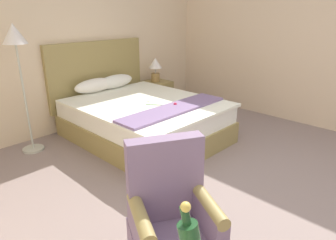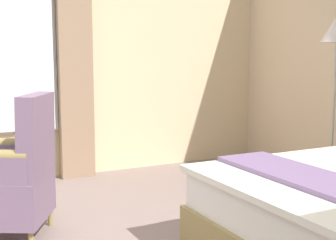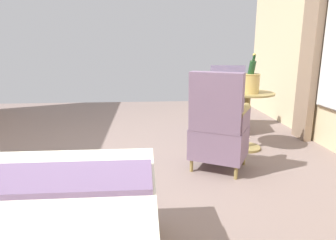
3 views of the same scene
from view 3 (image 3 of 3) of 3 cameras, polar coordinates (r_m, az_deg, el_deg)
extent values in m
plane|color=gray|center=(3.29, -11.12, -9.23)|extent=(8.06, 8.06, 0.00)
cube|color=#8F755E|center=(4.53, 25.71, 14.23)|extent=(0.10, 0.36, 2.82)
cylinder|color=olive|center=(3.99, 14.35, -5.04)|extent=(0.40, 0.40, 0.03)
cylinder|color=olive|center=(3.89, 14.64, -0.32)|extent=(0.07, 0.07, 0.71)
cylinder|color=olive|center=(3.82, 14.97, 4.97)|extent=(0.64, 0.64, 0.02)
cylinder|color=tan|center=(3.74, 15.64, 6.64)|extent=(0.18, 0.18, 0.23)
torus|color=tan|center=(3.73, 15.75, 8.36)|extent=(0.19, 0.19, 0.02)
cylinder|color=white|center=(3.73, 15.73, 8.05)|extent=(0.16, 0.16, 0.03)
cylinder|color=#1E4723|center=(3.74, 15.56, 8.85)|extent=(0.10, 0.13, 0.28)
cylinder|color=#193D1E|center=(3.70, 16.07, 11.31)|extent=(0.04, 0.05, 0.08)
sphere|color=gold|center=(3.70, 16.10, 11.84)|extent=(0.04, 0.04, 0.04)
cylinder|color=white|center=(3.94, 16.37, 5.32)|extent=(0.07, 0.07, 0.01)
cylinder|color=white|center=(3.94, 16.40, 5.82)|extent=(0.01, 0.01, 0.06)
cone|color=white|center=(3.93, 16.47, 6.81)|extent=(0.06, 0.06, 0.07)
cylinder|color=white|center=(3.89, 12.99, 5.43)|extent=(0.06, 0.06, 0.01)
cylinder|color=white|center=(3.89, 13.03, 6.03)|extent=(0.01, 0.01, 0.08)
cone|color=white|center=(3.88, 13.08, 7.10)|extent=(0.07, 0.07, 0.07)
cylinder|color=white|center=(3.99, 14.19, 5.59)|extent=(0.18, 0.18, 0.01)
sphere|color=maroon|center=(3.98, 14.19, 5.85)|extent=(0.02, 0.02, 0.02)
sphere|color=maroon|center=(4.01, 14.17, 5.90)|extent=(0.03, 0.03, 0.03)
sphere|color=maroon|center=(3.99, 14.67, 5.83)|extent=(0.02, 0.02, 0.02)
cylinder|color=olive|center=(3.43, 14.21, -7.21)|extent=(0.04, 0.04, 0.13)
cylinder|color=olive|center=(3.53, 6.77, -6.27)|extent=(0.04, 0.04, 0.13)
cylinder|color=olive|center=(3.06, 12.81, -9.78)|extent=(0.04, 0.04, 0.13)
cylinder|color=olive|center=(3.17, 4.50, -8.61)|extent=(0.04, 0.04, 0.13)
cube|color=slate|center=(3.21, 9.72, -4.15)|extent=(0.71, 0.69, 0.32)
cube|color=slate|center=(2.92, 9.10, 3.26)|extent=(0.52, 0.37, 0.59)
cube|color=slate|center=(3.12, 13.94, -0.02)|extent=(0.29, 0.44, 0.19)
cylinder|color=olive|center=(3.10, 14.04, 1.70)|extent=(0.29, 0.44, 0.09)
cube|color=slate|center=(3.22, 6.18, 0.75)|extent=(0.29, 0.44, 0.19)
cylinder|color=olive|center=(3.20, 6.23, 2.42)|extent=(0.29, 0.44, 0.09)
cylinder|color=olive|center=(4.48, 8.14, -1.98)|extent=(0.04, 0.04, 0.13)
cylinder|color=olive|center=(4.52, 14.21, -2.15)|extent=(0.04, 0.04, 0.13)
cylinder|color=olive|center=(4.94, 8.07, -0.49)|extent=(0.04, 0.04, 0.13)
cylinder|color=olive|center=(4.97, 13.58, -0.65)|extent=(0.04, 0.04, 0.13)
cube|color=slate|center=(4.67, 11.11, 1.09)|extent=(0.66, 0.66, 0.27)
cube|color=slate|center=(4.83, 11.18, 6.67)|extent=(0.55, 0.27, 0.60)
cube|color=slate|center=(4.60, 8.41, 3.96)|extent=(0.19, 0.52, 0.20)
cylinder|color=olive|center=(4.58, 8.45, 5.17)|extent=(0.19, 0.52, 0.09)
cube|color=slate|center=(4.63, 14.09, 3.77)|extent=(0.19, 0.52, 0.20)
cylinder|color=olive|center=(4.62, 14.16, 4.96)|extent=(0.19, 0.52, 0.09)
camera|label=1|loc=(4.50, 22.50, 19.67)|focal=32.00mm
camera|label=2|loc=(4.34, -42.83, 10.65)|focal=50.00mm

